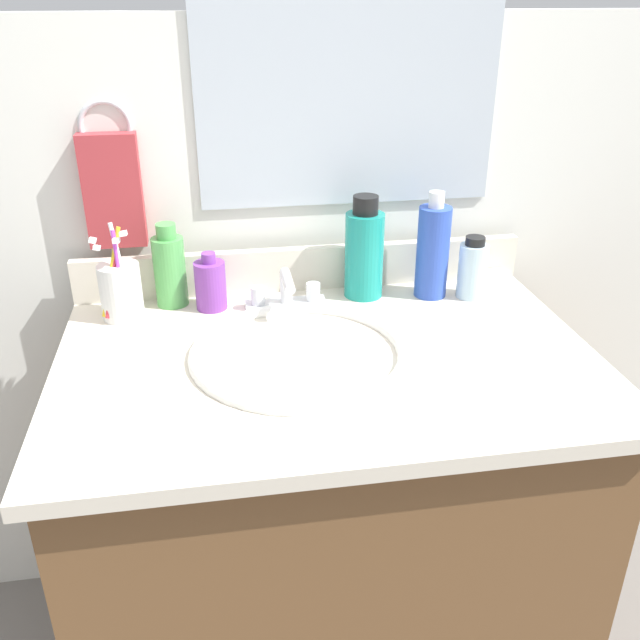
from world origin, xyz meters
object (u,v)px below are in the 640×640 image
bottle_shampoo_blue (433,251)px  cup_white_ceramic (121,290)px  bottle_toner_green (170,269)px  bottle_cream_purple (210,284)px  hand_towel (113,191)px  soap_bar (491,277)px  bottle_gel_clear (472,269)px  bottle_mouthwash_teal (364,252)px  faucet (286,296)px

bottle_shampoo_blue → cup_white_ceramic: size_ratio=1.15×
cup_white_ceramic → bottle_toner_green: bearing=27.8°
cup_white_ceramic → bottle_cream_purple: bearing=5.5°
hand_towel → soap_bar: size_ratio=3.44×
bottle_shampoo_blue → bottle_gel_clear: size_ratio=1.69×
bottle_cream_purple → bottle_mouthwash_teal: 0.31m
faucet → bottle_toner_green: bottle_toner_green is taller
bottle_mouthwash_teal → bottle_toner_green: size_ratio=1.25×
bottle_gel_clear → faucet: bearing=179.7°
hand_towel → bottle_toner_green: 0.18m
bottle_toner_green → cup_white_ceramic: 0.11m
bottle_shampoo_blue → bottle_toner_green: bottle_shampoo_blue is taller
bottle_shampoo_blue → soap_bar: bottle_shampoo_blue is taller
hand_towel → faucet: (0.32, -0.12, -0.19)m
cup_white_ceramic → hand_towel: bearing=92.2°
bottle_cream_purple → cup_white_ceramic: cup_white_ceramic is taller
bottle_cream_purple → bottle_mouthwash_teal: (0.31, 0.01, 0.04)m
bottle_cream_purple → bottle_toner_green: 0.09m
bottle_gel_clear → soap_bar: size_ratio=2.01×
bottle_toner_green → bottle_shampoo_blue: bearing=-4.6°
faucet → bottle_cream_purple: size_ratio=1.38×
bottle_shampoo_blue → bottle_toner_green: (-0.52, 0.04, -0.02)m
faucet → bottle_gel_clear: (0.38, -0.00, 0.03)m
hand_towel → cup_white_ceramic: 0.19m
faucet → bottle_toner_green: (-0.22, 0.06, 0.05)m
faucet → bottle_shampoo_blue: (0.30, 0.02, 0.07)m
hand_towel → bottle_mouthwash_teal: size_ratio=1.05×
bottle_shampoo_blue → bottle_cream_purple: bearing=178.7°
bottle_toner_green → soap_bar: bottle_toner_green is taller
faucet → bottle_mouthwash_teal: size_ratio=0.76×
hand_towel → faucet: bearing=-20.6°
cup_white_ceramic → soap_bar: size_ratio=2.97×
bottle_toner_green → faucet: bearing=-15.4°
hand_towel → bottle_mouthwash_teal: hand_towel is taller
hand_towel → bottle_cream_purple: (0.17, -0.09, -0.17)m
cup_white_ceramic → soap_bar: bearing=3.7°
hand_towel → bottle_gel_clear: (0.70, -0.12, -0.16)m
hand_towel → soap_bar: (0.77, -0.06, -0.21)m
faucet → cup_white_ceramic: bearing=177.7°
bottle_gel_clear → bottle_mouthwash_teal: bottle_mouthwash_teal is taller
bottle_cream_purple → bottle_toner_green: bearing=157.3°
bottle_mouthwash_teal → bottle_toner_green: bottle_mouthwash_teal is taller
bottle_shampoo_blue → bottle_mouthwash_teal: bearing=170.5°
bottle_cream_purple → faucet: bearing=-11.2°
soap_bar → bottle_gel_clear: bearing=-138.1°
faucet → bottle_cream_purple: bottle_cream_purple is taller
bottle_shampoo_blue → bottle_cream_purple: bottle_shampoo_blue is taller
hand_towel → bottle_shampoo_blue: 0.64m
cup_white_ceramic → soap_bar: (0.77, 0.05, -0.05)m
hand_towel → cup_white_ceramic: hand_towel is taller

